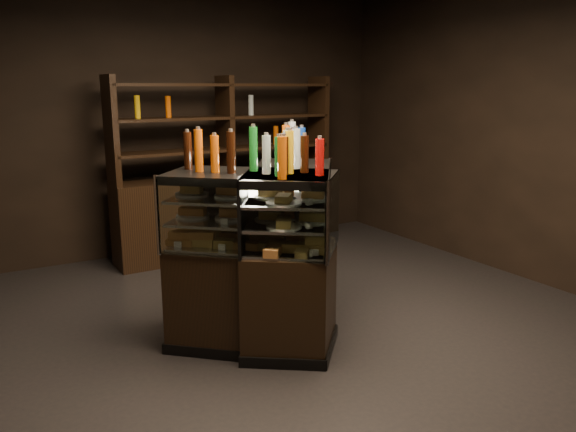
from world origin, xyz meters
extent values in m
plane|color=black|center=(0.00, 0.00, 0.00)|extent=(5.00, 5.00, 0.00)
cube|color=black|center=(0.00, 2.50, 1.50)|extent=(5.00, 0.02, 3.00)
cube|color=black|center=(2.50, 0.00, 1.50)|extent=(0.02, 5.00, 3.00)
cube|color=black|center=(-0.21, -0.23, 0.38)|extent=(1.14, 1.29, 0.76)
cube|color=black|center=(-0.21, -0.23, 0.04)|extent=(1.18, 1.33, 0.08)
cube|color=black|center=(-0.21, -0.23, 1.27)|extent=(1.14, 1.29, 0.06)
cube|color=silver|center=(-0.21, -0.23, 0.77)|extent=(1.08, 1.22, 0.02)
cube|color=silver|center=(-0.21, -0.23, 0.95)|extent=(1.08, 1.22, 0.02)
cube|color=silver|center=(-0.21, -0.23, 1.11)|extent=(1.08, 1.22, 0.02)
cube|color=white|center=(0.04, -0.40, 1.03)|extent=(0.67, 0.96, 0.54)
cylinder|color=silver|center=(0.36, 0.08, 1.03)|extent=(0.03, 0.03, 0.56)
cylinder|color=silver|center=(-0.30, -0.87, 1.03)|extent=(0.03, 0.03, 0.56)
cube|color=black|center=(-0.54, -0.27, 0.38)|extent=(1.25, 1.21, 0.76)
cube|color=black|center=(-0.54, -0.27, 0.04)|extent=(1.29, 1.25, 0.08)
cube|color=black|center=(-0.54, -0.27, 1.27)|extent=(1.25, 1.21, 0.06)
cube|color=silver|center=(-0.54, -0.27, 0.77)|extent=(1.19, 1.14, 0.02)
cube|color=silver|center=(-0.54, -0.27, 0.95)|extent=(1.19, 1.14, 0.02)
cube|color=silver|center=(-0.54, -0.27, 1.11)|extent=(1.19, 1.14, 0.02)
cube|color=white|center=(-0.74, -0.49, 1.03)|extent=(0.87, 0.78, 0.54)
cylinder|color=silver|center=(-0.30, -0.87, 1.03)|extent=(0.03, 0.03, 0.56)
cylinder|color=silver|center=(-1.17, -0.09, 1.03)|extent=(0.03, 0.03, 0.56)
cube|color=#D3894B|center=(-0.46, -0.64, 0.81)|extent=(0.18, 0.20, 0.06)
cube|color=#D3894B|center=(-0.37, -0.51, 0.81)|extent=(0.18, 0.20, 0.06)
cube|color=#D3894B|center=(-0.28, -0.38, 0.81)|extent=(0.18, 0.20, 0.06)
cube|color=#D3894B|center=(-0.18, -0.24, 0.81)|extent=(0.18, 0.20, 0.06)
cube|color=#D3894B|center=(-0.09, -0.11, 0.81)|extent=(0.18, 0.20, 0.06)
cube|color=#D3894B|center=(0.00, 0.02, 0.81)|extent=(0.18, 0.20, 0.06)
cube|color=#D3894B|center=(0.10, 0.16, 0.81)|extent=(0.18, 0.20, 0.06)
cylinder|color=white|center=(-0.46, -0.59, 0.97)|extent=(0.24, 0.24, 0.01)
cube|color=#D3894B|center=(-0.46, -0.59, 1.00)|extent=(0.17, 0.19, 0.05)
cylinder|color=white|center=(-0.29, -0.35, 0.97)|extent=(0.24, 0.24, 0.01)
cube|color=#D3894B|center=(-0.29, -0.35, 1.00)|extent=(0.17, 0.19, 0.05)
cylinder|color=white|center=(-0.12, -0.11, 0.97)|extent=(0.24, 0.24, 0.01)
cube|color=#D3894B|center=(-0.12, -0.11, 1.00)|extent=(0.17, 0.19, 0.05)
cylinder|color=white|center=(0.05, 0.14, 0.97)|extent=(0.24, 0.24, 0.01)
cube|color=#D3894B|center=(0.05, 0.14, 1.00)|extent=(0.17, 0.19, 0.05)
cylinder|color=white|center=(-0.46, -0.59, 1.13)|extent=(0.24, 0.24, 0.02)
cube|color=#D3894B|center=(-0.46, -0.59, 1.16)|extent=(0.17, 0.19, 0.05)
cylinder|color=white|center=(-0.29, -0.35, 1.13)|extent=(0.24, 0.24, 0.02)
cube|color=#D3894B|center=(-0.29, -0.35, 1.16)|extent=(0.17, 0.19, 0.05)
cylinder|color=white|center=(-0.12, -0.11, 1.13)|extent=(0.24, 0.24, 0.02)
cube|color=#D3894B|center=(-0.12, -0.11, 1.16)|extent=(0.17, 0.19, 0.05)
cylinder|color=white|center=(0.05, 0.14, 1.13)|extent=(0.24, 0.24, 0.02)
cube|color=#D3894B|center=(0.05, 0.14, 1.16)|extent=(0.17, 0.19, 0.05)
cube|color=#D3894B|center=(-0.93, 0.04, 0.81)|extent=(0.19, 0.19, 0.06)
cube|color=#D3894B|center=(-0.80, -0.07, 0.81)|extent=(0.19, 0.19, 0.06)
cube|color=#D3894B|center=(-0.68, -0.18, 0.81)|extent=(0.19, 0.19, 0.06)
cube|color=#D3894B|center=(-0.56, -0.29, 0.81)|extent=(0.19, 0.19, 0.06)
cube|color=#D3894B|center=(-0.44, -0.40, 0.81)|extent=(0.19, 0.19, 0.06)
cube|color=#D3894B|center=(-0.32, -0.50, 0.81)|extent=(0.19, 0.19, 0.06)
cube|color=#D3894B|center=(-0.20, -0.61, 0.81)|extent=(0.19, 0.19, 0.06)
cylinder|color=white|center=(-0.87, 0.03, 0.97)|extent=(0.24, 0.24, 0.01)
cube|color=#D3894B|center=(-0.87, 0.03, 1.00)|extent=(0.18, 0.18, 0.05)
cylinder|color=white|center=(-0.65, -0.17, 0.97)|extent=(0.24, 0.24, 0.01)
cube|color=#D3894B|center=(-0.65, -0.17, 1.00)|extent=(0.18, 0.18, 0.05)
cylinder|color=white|center=(-0.43, -0.36, 0.97)|extent=(0.24, 0.24, 0.01)
cube|color=#D3894B|center=(-0.43, -0.36, 1.00)|extent=(0.18, 0.18, 0.05)
cylinder|color=white|center=(-0.21, -0.56, 0.97)|extent=(0.24, 0.24, 0.01)
cube|color=#D3894B|center=(-0.21, -0.56, 1.00)|extent=(0.18, 0.18, 0.05)
cylinder|color=white|center=(-0.87, 0.03, 1.13)|extent=(0.24, 0.24, 0.02)
cube|color=#D3894B|center=(-0.87, 0.03, 1.16)|extent=(0.18, 0.18, 0.05)
cylinder|color=white|center=(-0.65, -0.17, 1.13)|extent=(0.24, 0.24, 0.02)
cube|color=#D3894B|center=(-0.65, -0.17, 1.16)|extent=(0.18, 0.18, 0.05)
cylinder|color=white|center=(-0.43, -0.36, 1.13)|extent=(0.24, 0.24, 0.02)
cube|color=#D3894B|center=(-0.43, -0.36, 1.16)|extent=(0.18, 0.18, 0.05)
cylinder|color=white|center=(-0.21, -0.56, 1.13)|extent=(0.24, 0.24, 0.02)
cube|color=#D3894B|center=(-0.21, -0.56, 1.16)|extent=(0.18, 0.18, 0.05)
cylinder|color=silver|center=(-0.49, -0.63, 1.44)|extent=(0.06, 0.06, 0.28)
cylinder|color=silver|center=(-0.49, -0.63, 1.59)|extent=(0.03, 0.03, 0.02)
cylinder|color=#147223|center=(-0.42, -0.53, 1.44)|extent=(0.06, 0.06, 0.28)
cylinder|color=silver|center=(-0.42, -0.53, 1.59)|extent=(0.03, 0.03, 0.02)
cylinder|color=black|center=(-0.35, -0.43, 1.44)|extent=(0.06, 0.06, 0.28)
cylinder|color=silver|center=(-0.35, -0.43, 1.59)|extent=(0.03, 0.03, 0.02)
cylinder|color=yellow|center=(-0.28, -0.33, 1.44)|extent=(0.06, 0.06, 0.28)
cylinder|color=silver|center=(-0.28, -0.33, 1.59)|extent=(0.03, 0.03, 0.02)
cylinder|color=#B20C0A|center=(-0.21, -0.23, 1.44)|extent=(0.06, 0.06, 0.28)
cylinder|color=silver|center=(-0.21, -0.23, 1.59)|extent=(0.03, 0.03, 0.02)
cylinder|color=#0F38B2|center=(-0.14, -0.13, 1.44)|extent=(0.06, 0.06, 0.28)
cylinder|color=silver|center=(-0.14, -0.13, 1.59)|extent=(0.03, 0.03, 0.02)
cylinder|color=#D8590A|center=(-0.07, -0.03, 1.44)|extent=(0.06, 0.06, 0.28)
cylinder|color=silver|center=(-0.07, -0.03, 1.59)|extent=(0.03, 0.03, 0.02)
cylinder|color=silver|center=(0.00, 0.07, 1.44)|extent=(0.06, 0.06, 0.28)
cylinder|color=silver|center=(0.00, 0.07, 1.59)|extent=(0.03, 0.03, 0.02)
cylinder|color=#147223|center=(0.07, 0.17, 1.44)|extent=(0.06, 0.06, 0.28)
cylinder|color=silver|center=(0.07, 0.17, 1.59)|extent=(0.03, 0.03, 0.02)
cylinder|color=silver|center=(-0.91, 0.06, 1.44)|extent=(0.06, 0.06, 0.28)
cylinder|color=silver|center=(-0.91, 0.06, 1.59)|extent=(0.03, 0.03, 0.02)
cylinder|color=#147223|center=(-0.81, -0.02, 1.44)|extent=(0.06, 0.06, 0.28)
cylinder|color=silver|center=(-0.81, -0.02, 1.59)|extent=(0.03, 0.03, 0.02)
cylinder|color=black|center=(-0.72, -0.10, 1.44)|extent=(0.06, 0.06, 0.28)
cylinder|color=silver|center=(-0.72, -0.10, 1.59)|extent=(0.03, 0.03, 0.02)
cylinder|color=yellow|center=(-0.63, -0.18, 1.44)|extent=(0.06, 0.06, 0.28)
cylinder|color=silver|center=(-0.63, -0.18, 1.59)|extent=(0.03, 0.03, 0.02)
cylinder|color=#B20C0A|center=(-0.54, -0.27, 1.44)|extent=(0.06, 0.06, 0.28)
cylinder|color=silver|center=(-0.54, -0.27, 1.59)|extent=(0.03, 0.03, 0.02)
cylinder|color=#0F38B2|center=(-0.45, -0.35, 1.44)|extent=(0.06, 0.06, 0.28)
cylinder|color=silver|center=(-0.45, -0.35, 1.59)|extent=(0.03, 0.03, 0.02)
cylinder|color=#D8590A|center=(-0.36, -0.43, 1.44)|extent=(0.06, 0.06, 0.28)
cylinder|color=silver|center=(-0.36, -0.43, 1.59)|extent=(0.03, 0.03, 0.02)
cylinder|color=silver|center=(-0.27, -0.51, 1.44)|extent=(0.06, 0.06, 0.28)
cylinder|color=silver|center=(-0.27, -0.51, 1.59)|extent=(0.03, 0.03, 0.02)
cylinder|color=#147223|center=(-0.18, -0.59, 1.44)|extent=(0.06, 0.06, 0.28)
cylinder|color=silver|center=(-0.18, -0.59, 1.59)|extent=(0.03, 0.03, 0.02)
cylinder|color=black|center=(0.60, 1.18, 0.09)|extent=(0.24, 0.24, 0.18)
cone|color=#1B5E1F|center=(0.60, 1.18, 0.44)|extent=(0.37, 0.37, 0.51)
cone|color=#1B5E1F|center=(0.60, 1.18, 0.61)|extent=(0.29, 0.29, 0.36)
cube|color=black|center=(0.29, 2.05, 0.45)|extent=(2.59, 0.49, 0.90)
cube|color=black|center=(-0.96, 2.01, 1.45)|extent=(0.07, 0.38, 1.10)
cube|color=black|center=(0.29, 2.05, 1.45)|extent=(0.07, 0.38, 1.10)
cube|color=black|center=(1.55, 2.09, 1.45)|extent=(0.07, 0.38, 1.10)
cube|color=black|center=(0.29, 2.05, 1.20)|extent=(2.53, 0.45, 0.03)
cube|color=black|center=(0.29, 2.05, 1.55)|extent=(2.53, 0.45, 0.03)
cube|color=black|center=(0.29, 2.05, 1.90)|extent=(2.53, 0.45, 0.03)
cylinder|color=silver|center=(-0.68, 2.02, 1.32)|extent=(0.06, 0.06, 0.22)
cylinder|color=#147223|center=(-0.36, 2.03, 1.32)|extent=(0.06, 0.06, 0.22)
cylinder|color=black|center=(-0.03, 2.04, 1.32)|extent=(0.06, 0.06, 0.22)
cylinder|color=yellow|center=(0.29, 2.05, 1.32)|extent=(0.06, 0.06, 0.22)
cylinder|color=#B20C0A|center=(0.62, 2.06, 1.32)|extent=(0.06, 0.06, 0.22)
cylinder|color=#0F38B2|center=(0.95, 2.07, 1.32)|extent=(0.06, 0.06, 0.22)
cylinder|color=#D8590A|center=(1.27, 2.08, 1.32)|extent=(0.06, 0.06, 0.22)
camera|label=1|loc=(-2.26, -3.75, 1.88)|focal=35.00mm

